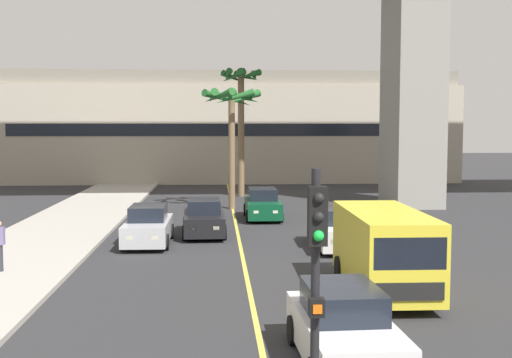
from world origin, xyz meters
TOP-DOWN VIEW (x-y plane):
  - lane_stripe_center at (0.00, 24.00)m, footprint 0.14×56.00m
  - pier_building_backdrop at (0.00, 54.82)m, footprint 38.98×8.04m
  - car_queue_front at (1.57, 11.19)m, footprint 1.95×4.16m
  - car_queue_second at (3.73, 23.33)m, footprint 1.88×4.13m
  - car_queue_third at (-1.48, 26.64)m, footprint 1.94×4.15m
  - car_queue_fourth at (-3.68, 24.59)m, footprint 1.86×4.11m
  - car_queue_fifth at (1.43, 31.42)m, footprint 1.84×4.10m
  - delivery_van at (3.78, 16.48)m, footprint 2.21×5.28m
  - traffic_light_median_near at (0.34, 6.97)m, footprint 0.24×0.37m
  - palm_tree_near_median at (-0.03, 35.46)m, footprint 3.45×3.45m
  - palm_tree_mid_median at (0.74, 41.99)m, footprint 2.81×2.92m

SIDE VIEW (x-z plane):
  - lane_stripe_center at x=0.00m, z-range 0.00..0.01m
  - car_queue_front at x=1.57m, z-range -0.06..1.50m
  - car_queue_second at x=3.73m, z-range -0.06..1.50m
  - car_queue_third at x=-1.48m, z-range -0.06..1.50m
  - car_queue_fourth at x=-3.68m, z-range -0.06..1.50m
  - car_queue_fifth at x=1.43m, z-range -0.06..1.50m
  - delivery_van at x=3.78m, z-range 0.11..2.47m
  - traffic_light_median_near at x=0.34m, z-range 0.61..4.81m
  - pier_building_backdrop at x=0.00m, z-range -0.06..9.22m
  - palm_tree_near_median at x=-0.03m, z-range 2.29..9.22m
  - palm_tree_mid_median at x=0.74m, z-range 2.19..10.82m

